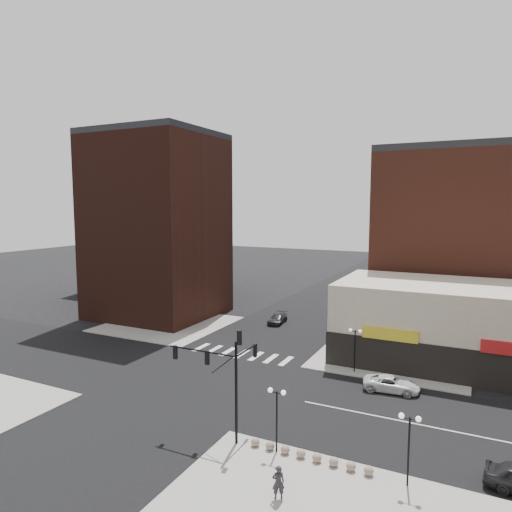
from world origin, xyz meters
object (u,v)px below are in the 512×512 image
at_px(white_suv, 391,384).
at_px(pedestrian, 278,482).
at_px(street_lamp_se_b, 409,432).
at_px(street_lamp_ne, 355,339).
at_px(street_lamp_se_a, 277,404).
at_px(traffic_signal, 226,368).
at_px(dark_sedan_north, 278,319).

relative_size(white_suv, pedestrian, 2.48).
height_order(street_lamp_se_b, street_lamp_ne, same).
distance_m(street_lamp_se_a, street_lamp_se_b, 8.00).
xyz_separation_m(traffic_signal, white_suv, (8.62, 13.07, -4.32)).
distance_m(traffic_signal, pedestrian, 8.23).
bearing_deg(white_suv, street_lamp_se_a, 153.69).
bearing_deg(traffic_signal, street_lamp_se_a, -2.57).
xyz_separation_m(white_suv, dark_sedan_north, (-17.55, 16.20, -0.01)).
xyz_separation_m(street_lamp_se_b, dark_sedan_north, (-20.69, 29.43, -2.66)).
bearing_deg(pedestrian, street_lamp_ne, -119.38).
bearing_deg(street_lamp_se_a, white_suv, 69.84).
relative_size(street_lamp_se_b, pedestrian, 2.23).
bearing_deg(white_suv, pedestrian, 164.45).
height_order(street_lamp_se_a, dark_sedan_north, street_lamp_se_a).
bearing_deg(white_suv, dark_sedan_north, 41.15).
height_order(street_lamp_se_b, pedestrian, street_lamp_se_b).
distance_m(street_lamp_ne, pedestrian, 20.41).
xyz_separation_m(traffic_signal, street_lamp_se_b, (11.76, -0.17, -1.67)).
bearing_deg(street_lamp_se_b, white_suv, 103.35).
height_order(street_lamp_ne, dark_sedan_north, street_lamp_ne).
bearing_deg(traffic_signal, street_lamp_ne, 73.25).
height_order(traffic_signal, street_lamp_ne, traffic_signal).
bearing_deg(street_lamp_se_a, traffic_signal, 177.43).
height_order(white_suv, pedestrian, pedestrian).
bearing_deg(dark_sedan_north, street_lamp_se_a, -71.81).
relative_size(street_lamp_ne, pedestrian, 2.23).
bearing_deg(street_lamp_ne, dark_sedan_north, 135.55).
xyz_separation_m(street_lamp_ne, white_suv, (3.86, -2.76, -2.65)).
bearing_deg(pedestrian, traffic_signal, -69.86).
distance_m(street_lamp_ne, dark_sedan_north, 19.37).
relative_size(street_lamp_ne, dark_sedan_north, 0.96).
relative_size(traffic_signal, street_lamp_ne, 1.87).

